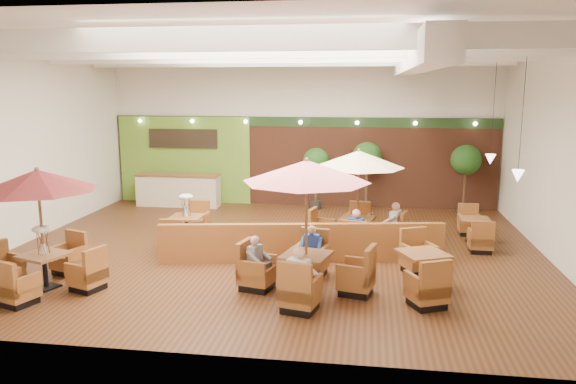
% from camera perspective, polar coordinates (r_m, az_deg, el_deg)
% --- Properties ---
extents(room, '(14.04, 14.00, 5.52)m').
position_cam_1_polar(room, '(15.59, 0.19, 8.20)').
color(room, '#381E0F').
rests_on(room, ground).
extents(service_counter, '(3.00, 0.75, 1.18)m').
position_cam_1_polar(service_counter, '(20.81, -11.07, 0.19)').
color(service_counter, beige).
rests_on(service_counter, ground).
extents(booth_divider, '(7.01, 1.35, 0.98)m').
position_cam_1_polar(booth_divider, '(13.94, 1.42, -5.19)').
color(booth_divider, brown).
rests_on(booth_divider, ground).
extents(table_0, '(2.74, 2.74, 2.65)m').
position_cam_1_polar(table_0, '(12.96, -23.90, -1.42)').
color(table_0, brown).
rests_on(table_0, ground).
extents(table_1, '(2.94, 2.94, 2.88)m').
position_cam_1_polar(table_1, '(11.61, 1.88, -1.08)').
color(table_1, brown).
rests_on(table_1, ground).
extents(table_2, '(2.71, 2.71, 2.67)m').
position_cam_1_polar(table_2, '(15.26, 7.15, 1.21)').
color(table_2, brown).
rests_on(table_2, ground).
extents(table_3, '(0.87, 2.57, 1.54)m').
position_cam_1_polar(table_3, '(15.87, -10.25, -3.37)').
color(table_3, brown).
rests_on(table_3, ground).
extents(table_4, '(1.22, 2.95, 1.03)m').
position_cam_1_polar(table_4, '(12.52, 13.49, -7.82)').
color(table_4, brown).
rests_on(table_4, ground).
extents(table_5, '(0.81, 2.38, 0.89)m').
position_cam_1_polar(table_5, '(16.47, 18.41, -3.80)').
color(table_5, brown).
rests_on(table_5, ground).
extents(topiary_0, '(0.94, 0.94, 2.18)m').
position_cam_1_polar(topiary_0, '(19.78, 2.87, 2.89)').
color(topiary_0, black).
rests_on(topiary_0, ground).
extents(topiary_1, '(1.04, 1.04, 2.41)m').
position_cam_1_polar(topiary_1, '(19.67, 8.02, 3.26)').
color(topiary_1, black).
rests_on(topiary_1, ground).
extents(topiary_2, '(1.02, 1.02, 2.37)m').
position_cam_1_polar(topiary_2, '(19.94, 17.62, 2.86)').
color(topiary_2, black).
rests_on(topiary_2, ground).
extents(diner_0, '(0.47, 0.42, 0.86)m').
position_cam_1_polar(diner_0, '(10.90, 1.22, -8.17)').
color(diner_0, white).
rests_on(diner_0, ground).
extents(diner_1, '(0.36, 0.29, 0.72)m').
position_cam_1_polar(diner_1, '(12.92, 2.37, -5.40)').
color(diner_1, '#2447A0').
rests_on(diner_1, ground).
extents(diner_2, '(0.36, 0.40, 0.72)m').
position_cam_1_polar(diner_2, '(12.07, -3.18, -6.56)').
color(diner_2, slate).
rests_on(diner_2, ground).
extents(diner_3, '(0.41, 0.37, 0.77)m').
position_cam_1_polar(diner_3, '(14.52, 6.97, -3.58)').
color(diner_3, '#2447A0').
rests_on(diner_3, ground).
extents(diner_4, '(0.40, 0.43, 0.78)m').
position_cam_1_polar(diner_4, '(15.48, 10.67, -2.77)').
color(diner_4, white).
rests_on(diner_4, ground).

